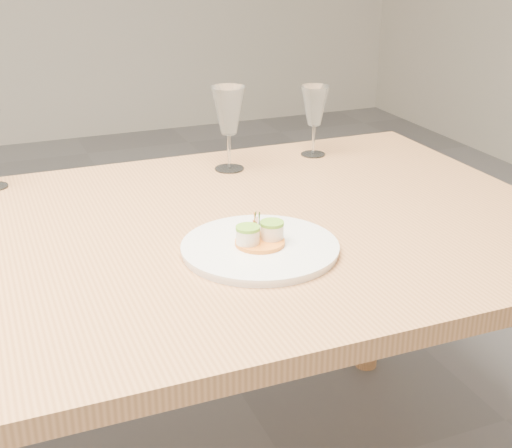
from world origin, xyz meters
name	(u,v)px	position (x,y,z in m)	size (l,w,h in m)	color
dinner_plate	(260,246)	(0.50, -0.15, 0.76)	(0.30, 0.30, 0.08)	white
wine_glass_2	(229,112)	(0.62, 0.34, 0.90)	(0.09, 0.09, 0.21)	white
wine_glass_3	(315,107)	(0.87, 0.37, 0.88)	(0.08, 0.08, 0.19)	white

